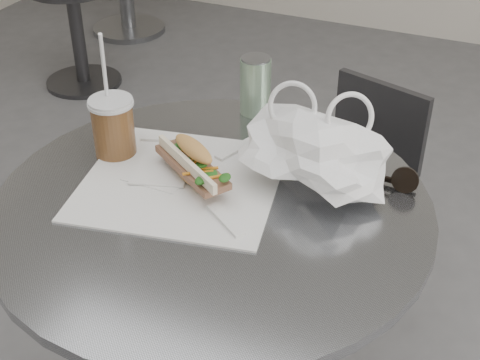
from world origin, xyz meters
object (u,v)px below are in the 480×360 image
at_px(sunglasses, 388,178).
at_px(iced_coffee, 113,126).
at_px(bg_chair, 72,19).
at_px(cafe_table, 215,314).
at_px(drink_can, 255,85).
at_px(banh_mi, 193,163).
at_px(chair_far, 345,216).

bearing_deg(sunglasses, iced_coffee, -169.58).
xyz_separation_m(bg_chair, sunglasses, (1.70, -1.33, 0.42)).
xyz_separation_m(cafe_table, iced_coffee, (-0.23, 0.07, 0.33)).
relative_size(iced_coffee, drink_can, 2.01).
bearing_deg(sunglasses, banh_mi, -159.51).
xyz_separation_m(sunglasses, drink_can, (-0.32, 0.16, 0.04)).
xyz_separation_m(banh_mi, iced_coffee, (-0.18, 0.03, 0.02)).
height_order(chair_far, iced_coffee, iced_coffee).
xyz_separation_m(cafe_table, bg_chair, (-1.43, 1.50, -0.13)).
height_order(chair_far, bg_chair, bg_chair).
height_order(iced_coffee, sunglasses, iced_coffee).
distance_m(bg_chair, drink_can, 1.86).
bearing_deg(bg_chair, banh_mi, -66.02).
bearing_deg(drink_can, cafe_table, -80.19).
height_order(cafe_table, sunglasses, sunglasses).
height_order(sunglasses, drink_can, drink_can).
distance_m(banh_mi, sunglasses, 0.35).
relative_size(chair_far, bg_chair, 0.87).
xyz_separation_m(chair_far, sunglasses, (0.18, -0.47, 0.47)).
bearing_deg(chair_far, banh_mi, 94.16).
relative_size(bg_chair, drink_can, 6.11).
bearing_deg(cafe_table, bg_chair, 133.67).
xyz_separation_m(iced_coffee, drink_can, (0.18, 0.26, 0.00)).
bearing_deg(bg_chair, chair_far, -48.85).
bearing_deg(bg_chair, iced_coffee, -69.48).
height_order(bg_chair, sunglasses, sunglasses).
bearing_deg(cafe_table, drink_can, 99.81).
bearing_deg(iced_coffee, bg_chair, 129.85).
xyz_separation_m(chair_far, banh_mi, (-0.15, -0.60, 0.49)).
relative_size(banh_mi, sunglasses, 2.16).
distance_m(chair_far, sunglasses, 0.69).
xyz_separation_m(chair_far, bg_chair, (-1.52, 0.86, 0.04)).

